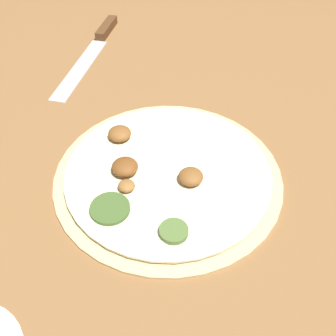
# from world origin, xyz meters

# --- Properties ---
(ground_plane) EXTENTS (3.00, 3.00, 0.00)m
(ground_plane) POSITION_xyz_m (0.00, 0.00, 0.00)
(ground_plane) COLOR olive
(pizza) EXTENTS (0.33, 0.33, 0.03)m
(pizza) POSITION_xyz_m (-0.00, -0.00, 0.01)
(pizza) COLOR beige
(pizza) RESTS_ON ground_plane
(knife) EXTENTS (0.22, 0.26, 0.02)m
(knife) POSITION_xyz_m (-0.41, 0.12, 0.01)
(knife) COLOR silver
(knife) RESTS_ON ground_plane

